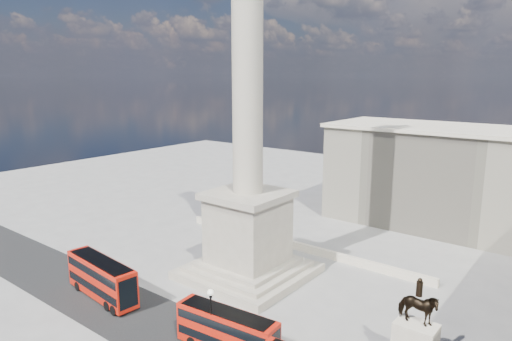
{
  "coord_description": "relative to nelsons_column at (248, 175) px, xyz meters",
  "views": [
    {
      "loc": [
        33.71,
        -36.56,
        24.57
      ],
      "look_at": [
        2.99,
        2.76,
        14.19
      ],
      "focal_mm": 32.0,
      "sensor_mm": 36.0,
      "label": 1
    }
  ],
  "objects": [
    {
      "name": "equestrian_statue",
      "position": [
        23.14,
        -6.55,
        -9.9
      ],
      "size": [
        4.16,
        3.12,
        8.63
      ],
      "color": "beige",
      "rests_on": "ground"
    },
    {
      "name": "nelsons_column",
      "position": [
        0.0,
        0.0,
        0.0
      ],
      "size": [
        14.0,
        14.0,
        49.85
      ],
      "color": "#AEA591",
      "rests_on": "ground"
    },
    {
      "name": "balustrade_wall",
      "position": [
        0.0,
        11.0,
        -12.37
      ],
      "size": [
        40.0,
        0.6,
        1.1
      ],
      "primitive_type": "cube",
      "color": "beige",
      "rests_on": "ground"
    },
    {
      "name": "red_bus_a",
      "position": [
        -9.07,
        -14.79,
        -10.56
      ],
      "size": [
        11.29,
        3.57,
        4.5
      ],
      "rotation": [
        0.0,
        0.0,
        -0.09
      ],
      "color": "red",
      "rests_on": "ground"
    },
    {
      "name": "red_bus_b",
      "position": [
        8.9,
        -13.95,
        -10.8
      ],
      "size": [
        10.1,
        3.18,
        4.03
      ],
      "rotation": [
        0.0,
        0.0,
        0.09
      ],
      "color": "red",
      "rests_on": "ground"
    },
    {
      "name": "building_northeast",
      "position": [
        20.0,
        35.0,
        -4.59
      ],
      "size": [
        51.0,
        17.0,
        16.6
      ],
      "color": "#AFA88F",
      "rests_on": "ground"
    },
    {
      "name": "victorian_lamp",
      "position": [
        8.0,
        -15.08,
        -9.18
      ],
      "size": [
        0.54,
        0.54,
        6.35
      ],
      "rotation": [
        0.0,
        0.0,
        0.33
      ],
      "color": "black",
      "rests_on": "ground"
    },
    {
      "name": "ground",
      "position": [
        0.0,
        -5.0,
        -12.92
      ],
      "size": [
        180.0,
        180.0,
        0.0
      ],
      "primitive_type": "plane",
      "color": "gray",
      "rests_on": "ground"
    }
  ]
}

